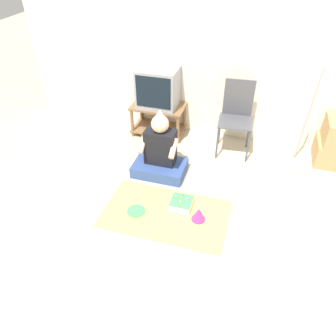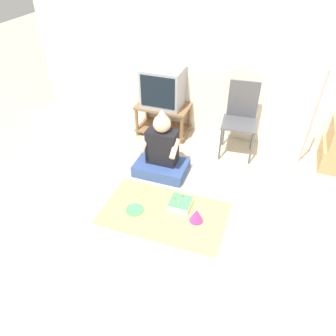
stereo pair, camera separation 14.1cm
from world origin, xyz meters
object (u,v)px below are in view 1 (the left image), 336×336
tv (158,88)px  dust_mop (302,140)px  birthday_cake (181,203)px  party_hat_blue (199,214)px  person_seated (160,154)px  paper_plate (136,211)px  folding_chair (237,113)px

tv → dust_mop: bearing=-8.7°
birthday_cake → party_hat_blue: bearing=-32.3°
tv → dust_mop: 1.92m
dust_mop → person_seated: dust_mop is taller
dust_mop → paper_plate: 2.11m
tv → party_hat_blue: 1.88m
tv → dust_mop: size_ratio=0.40×
birthday_cake → dust_mop: bearing=43.2°
folding_chair → person_seated: bearing=-135.2°
folding_chair → paper_plate: (-0.81, -1.50, -0.52)m
dust_mop → party_hat_blue: dust_mop is taller
folding_chair → party_hat_blue: bearing=-96.0°
person_seated → paper_plate: bearing=-92.8°
dust_mop → person_seated: 1.68m
tv → person_seated: (0.30, -0.87, -0.43)m
folding_chair → dust_mop: (0.81, -0.18, -0.15)m
tv → birthday_cake: (0.70, -1.39, -0.65)m
party_hat_blue → dust_mop: bearing=52.3°
birthday_cake → paper_plate: bearing=-154.3°
birthday_cake → party_hat_blue: 0.26m
dust_mop → person_seated: (-1.58, -0.58, -0.12)m
tv → birthday_cake: bearing=-63.2°
dust_mop → birthday_cake: bearing=-136.8°
folding_chair → paper_plate: 1.78m
folding_chair → person_seated: size_ratio=1.12×
party_hat_blue → paper_plate: bearing=-173.5°
tv → folding_chair: bearing=-5.5°
tv → person_seated: 1.01m
party_hat_blue → paper_plate: size_ratio=0.77×
tv → paper_plate: (0.26, -1.60, -0.69)m
dust_mop → birthday_cake: dust_mop is taller
dust_mop → party_hat_blue: size_ratio=8.65×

